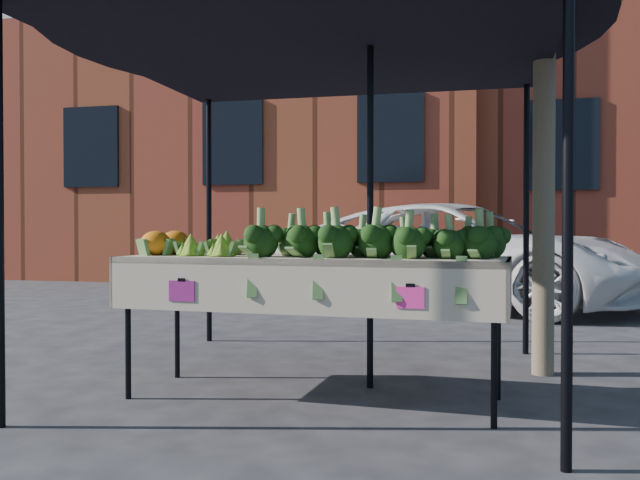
{
  "coord_description": "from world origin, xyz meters",
  "views": [
    {
      "loc": [
        1.11,
        -4.22,
        1.08
      ],
      "look_at": [
        0.07,
        0.12,
        1.0
      ],
      "focal_mm": 38.29,
      "sensor_mm": 36.0,
      "label": 1
    }
  ],
  "objects_px": {
    "canopy": "(322,186)",
    "vehicle": "(461,120)",
    "table": "(313,328)",
    "street_tree": "(544,61)"
  },
  "relations": [
    {
      "from": "vehicle",
      "to": "table",
      "type": "bearing_deg",
      "value": -166.55
    },
    {
      "from": "canopy",
      "to": "vehicle",
      "type": "distance_m",
      "value": 5.17
    },
    {
      "from": "table",
      "to": "street_tree",
      "type": "distance_m",
      "value": 2.61
    },
    {
      "from": "table",
      "to": "vehicle",
      "type": "height_order",
      "value": "vehicle"
    },
    {
      "from": "canopy",
      "to": "vehicle",
      "type": "xyz_separation_m",
      "value": [
        0.8,
        4.97,
        1.19
      ]
    },
    {
      "from": "vehicle",
      "to": "street_tree",
      "type": "relative_size",
      "value": 1.11
    },
    {
      "from": "canopy",
      "to": "vehicle",
      "type": "height_order",
      "value": "vehicle"
    },
    {
      "from": "canopy",
      "to": "vehicle",
      "type": "relative_size",
      "value": 0.62
    },
    {
      "from": "table",
      "to": "vehicle",
      "type": "xyz_separation_m",
      "value": [
        0.75,
        5.44,
        2.11
      ]
    },
    {
      "from": "street_tree",
      "to": "table",
      "type": "bearing_deg",
      "value": -143.33
    }
  ]
}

